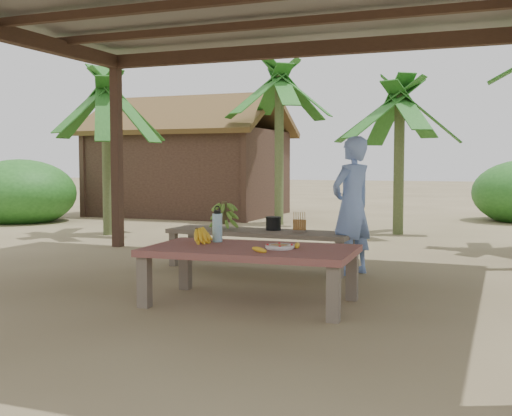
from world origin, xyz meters
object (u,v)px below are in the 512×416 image
at_px(water_flask, 217,227).
at_px(ripe_banana_bunch, 197,235).
at_px(plate, 280,247).
at_px(work_table, 251,255).
at_px(cooking_pot, 273,224).
at_px(woman, 352,206).
at_px(bench, 260,235).

bearing_deg(water_flask, ripe_banana_bunch, -132.27).
bearing_deg(plate, ripe_banana_bunch, 173.09).
xyz_separation_m(work_table, water_flask, (-0.44, 0.25, 0.21)).
relative_size(water_flask, cooking_pot, 1.91).
relative_size(ripe_banana_bunch, woman, 0.17).
bearing_deg(plate, work_table, 178.46).
relative_size(cooking_pot, woman, 0.12).
height_order(plate, water_flask, water_flask).
distance_m(bench, plate, 2.00).
distance_m(water_flask, cooking_pot, 1.63).
bearing_deg(ripe_banana_bunch, cooking_pot, 86.50).
bearing_deg(work_table, bench, 105.53).
bearing_deg(woman, ripe_banana_bunch, -1.77).
relative_size(work_table, bench, 0.83).
bearing_deg(bench, cooking_pot, 36.00).
bearing_deg(cooking_pot, water_flask, -89.00).
xyz_separation_m(plate, cooking_pot, (-0.73, 1.88, 0.01)).
relative_size(bench, cooking_pot, 12.56).
bearing_deg(ripe_banana_bunch, bench, 90.93).
distance_m(bench, woman, 1.14).
distance_m(water_flask, woman, 1.82).
distance_m(work_table, bench, 1.88).
height_order(ripe_banana_bunch, woman, woman).
bearing_deg(cooking_pot, bench, -146.19).
distance_m(work_table, water_flask, 0.54).
distance_m(bench, water_flask, 1.57).
distance_m(work_table, woman, 1.91).
relative_size(work_table, ripe_banana_bunch, 7.29).
relative_size(bench, woman, 1.45).
height_order(bench, woman, woman).
relative_size(ripe_banana_bunch, plate, 1.01).
height_order(water_flask, woman, woman).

